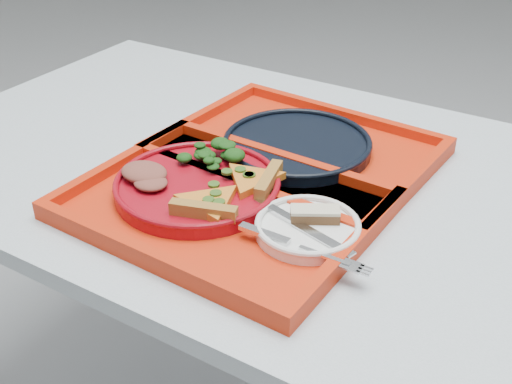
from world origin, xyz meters
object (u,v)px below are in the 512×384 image
navy_plate (297,146)px  tray_main (223,209)px  dessert_bar (315,214)px  dinner_plate (198,188)px  tray_far (297,153)px

navy_plate → tray_main: bearing=-92.8°
navy_plate → dessert_bar: bearing=-55.7°
dinner_plate → navy_plate: size_ratio=1.00×
dinner_plate → tray_far: bearing=72.5°
tray_far → dessert_bar: 0.24m
tray_far → dessert_bar: size_ratio=6.05×
tray_far → navy_plate: bearing=-176.2°
navy_plate → tray_far: bearing=0.0°
dessert_bar → tray_far: bearing=94.2°
tray_main → tray_far: same height
tray_main → dinner_plate: size_ratio=1.73×
tray_main → tray_far: size_ratio=1.00×
tray_far → navy_plate: (-0.00, 0.00, 0.01)m
tray_main → tray_far: bearing=89.6°
dinner_plate → dessert_bar: (0.20, 0.01, 0.01)m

